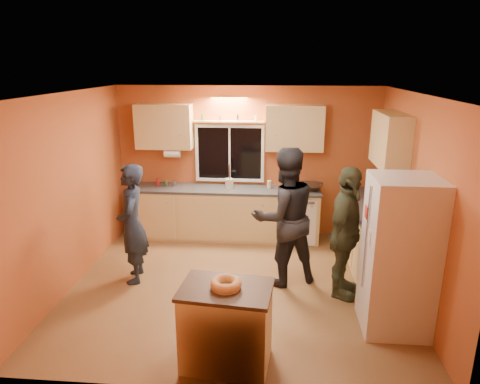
# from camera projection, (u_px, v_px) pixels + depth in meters

# --- Properties ---
(ground) EXTENTS (4.50, 4.50, 0.00)m
(ground) POSITION_uv_depth(u_px,v_px,m) (237.00, 285.00, 5.93)
(ground) COLOR brown
(ground) RESTS_ON ground
(room_shell) EXTENTS (4.54, 4.04, 2.61)m
(room_shell) POSITION_uv_depth(u_px,v_px,m) (248.00, 165.00, 5.85)
(room_shell) COLOR #B3552E
(room_shell) RESTS_ON ground
(back_counter) EXTENTS (4.23, 0.62, 0.90)m
(back_counter) POSITION_uv_depth(u_px,v_px,m) (246.00, 213.00, 7.42)
(back_counter) COLOR tan
(back_counter) RESTS_ON ground
(right_counter) EXTENTS (0.62, 1.84, 0.90)m
(right_counter) POSITION_uv_depth(u_px,v_px,m) (375.00, 245.00, 6.12)
(right_counter) COLOR tan
(right_counter) RESTS_ON ground
(refrigerator) EXTENTS (0.72, 0.70, 1.80)m
(refrigerator) POSITION_uv_depth(u_px,v_px,m) (399.00, 256.00, 4.76)
(refrigerator) COLOR silver
(refrigerator) RESTS_ON ground
(island) EXTENTS (0.95, 0.70, 0.86)m
(island) POSITION_uv_depth(u_px,v_px,m) (226.00, 326.00, 4.27)
(island) COLOR tan
(island) RESTS_ON ground
(bundt_pastry) EXTENTS (0.31, 0.31, 0.09)m
(bundt_pastry) POSITION_uv_depth(u_px,v_px,m) (226.00, 283.00, 4.14)
(bundt_pastry) COLOR #BB844D
(bundt_pastry) RESTS_ON island
(person_left) EXTENTS (0.52, 0.68, 1.67)m
(person_left) POSITION_uv_depth(u_px,v_px,m) (132.00, 224.00, 5.87)
(person_left) COLOR black
(person_left) RESTS_ON ground
(person_center) EXTENTS (1.15, 1.04, 1.92)m
(person_center) POSITION_uv_depth(u_px,v_px,m) (284.00, 217.00, 5.78)
(person_center) COLOR black
(person_center) RESTS_ON ground
(person_right) EXTENTS (0.81, 1.11, 1.74)m
(person_right) POSITION_uv_depth(u_px,v_px,m) (346.00, 233.00, 5.46)
(person_right) COLOR #303622
(person_right) RESTS_ON ground
(mixing_bowl) EXTENTS (0.49, 0.49, 0.10)m
(mixing_bowl) POSITION_uv_depth(u_px,v_px,m) (311.00, 187.00, 7.23)
(mixing_bowl) COLOR black
(mixing_bowl) RESTS_ON back_counter
(utensil_crock) EXTENTS (0.14, 0.14, 0.17)m
(utensil_crock) POSITION_uv_depth(u_px,v_px,m) (229.00, 183.00, 7.29)
(utensil_crock) COLOR beige
(utensil_crock) RESTS_ON back_counter
(potted_plant) EXTENTS (0.26, 0.23, 0.28)m
(potted_plant) POSITION_uv_depth(u_px,v_px,m) (390.00, 223.00, 5.33)
(potted_plant) COLOR gray
(potted_plant) RESTS_ON right_counter
(red_box) EXTENTS (0.19, 0.17, 0.07)m
(red_box) POSITION_uv_depth(u_px,v_px,m) (372.00, 197.00, 6.72)
(red_box) COLOR red
(red_box) RESTS_ON right_counter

